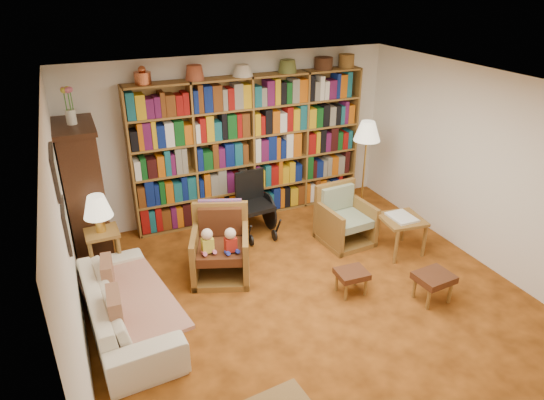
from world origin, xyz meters
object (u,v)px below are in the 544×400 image
sofa (127,306)px  floor_lamp (367,135)px  armchair_sage (343,220)px  footstool_a (352,275)px  wheelchair (253,206)px  side_table_papers (402,223)px  side_table_lamp (104,244)px  armchair_leather (218,247)px  footstool_b (434,279)px

sofa → floor_lamp: floor_lamp is taller
armchair_sage → footstool_a: bearing=-115.9°
armchair_sage → wheelchair: size_ratio=0.88×
armchair_sage → side_table_papers: size_ratio=1.38×
side_table_lamp → side_table_papers: (3.79, -0.97, -0.03)m
side_table_lamp → wheelchair: size_ratio=0.71×
side_table_lamp → armchair_sage: 3.26m
wheelchair → footstool_a: 1.98m
floor_lamp → armchair_leather: bearing=-164.6°
armchair_leather → footstool_b: armchair_leather is taller
sofa → armchair_leather: size_ratio=2.04×
footstool_a → sofa: bearing=170.7°
armchair_sage → side_table_lamp: bearing=173.7°
sofa → side_table_papers: bearing=-91.6°
armchair_leather → side_table_papers: 2.51m
wheelchair → floor_lamp: bearing=-3.9°
floor_lamp → footstool_b: (-0.48, -2.29, -1.03)m
wheelchair → footstool_a: size_ratio=2.46×
wheelchair → footstool_a: wheelchair is taller
sofa → floor_lamp: (3.86, 1.36, 1.03)m
side_table_lamp → armchair_leather: armchair_leather is taller
side_table_lamp → side_table_papers: size_ratio=1.11×
side_table_papers → armchair_leather: bearing=168.5°
sofa → armchair_leather: bearing=-66.3°
side_table_lamp → footstool_a: bearing=-29.9°
side_table_lamp → footstool_b: bearing=-30.4°
wheelchair → footstool_b: (1.33, -2.41, -0.13)m
armchair_leather → armchair_sage: (1.90, 0.11, -0.06)m
sofa → footstool_a: sofa is taller
armchair_sage → armchair_leather: bearing=-176.6°
side_table_papers → footstool_a: (-1.12, -0.56, -0.19)m
side_table_lamp → floor_lamp: floor_lamp is taller
sofa → armchair_sage: armchair_sage is taller
sofa → side_table_papers: size_ratio=3.29×
floor_lamp → side_table_papers: size_ratio=2.56×
sofa → side_table_lamp: size_ratio=2.98×
footstool_a → footstool_b: 0.95m
side_table_papers → wheelchair: bearing=140.8°
armchair_leather → footstool_b: size_ratio=2.15×
side_table_papers → footstool_b: side_table_papers is taller
side_table_papers → footstool_b: (-0.32, -1.07, -0.16)m
floor_lamp → footstool_a: bearing=-125.8°
sofa → armchair_sage: 3.23m
sofa → side_table_papers: (3.69, 0.14, 0.16)m
armchair_leather → footstool_a: size_ratio=2.54×
armchair_leather → floor_lamp: floor_lamp is taller
footstool_a → wheelchair: bearing=105.4°
side_table_lamp → footstool_b: (3.47, -2.04, -0.19)m
footstool_a → armchair_leather: bearing=141.3°
side_table_papers → footstool_a: bearing=-153.4°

